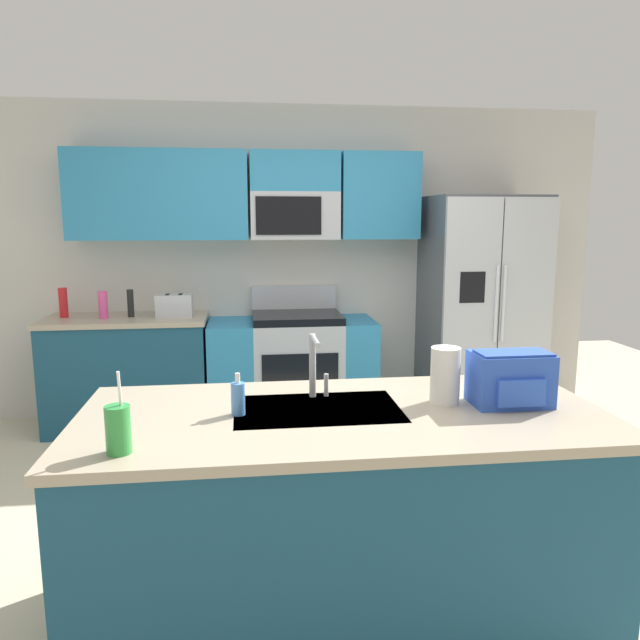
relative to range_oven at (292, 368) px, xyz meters
name	(u,v)px	position (x,y,z in m)	size (l,w,h in m)	color
ground_plane	(339,526)	(0.11, -1.80, -0.44)	(9.00, 9.00, 0.00)	beige
kitchen_wall_unit	(285,242)	(-0.03, 0.28, 1.03)	(5.20, 0.43, 2.60)	beige
back_counter	(129,372)	(-1.32, 0.00, 0.01)	(1.27, 0.63, 0.90)	navy
range_oven	(292,368)	(0.00, 0.00, 0.00)	(1.36, 0.61, 1.10)	#B7BABF
refrigerator	(480,308)	(1.58, -0.07, 0.48)	(0.90, 0.76, 1.85)	#4C4F54
island_counter	(342,514)	(0.01, -2.52, 0.01)	(2.13, 0.97, 0.90)	navy
toaster	(174,306)	(-0.93, -0.05, 0.55)	(0.28, 0.16, 0.18)	#B7BABF
pepper_mill	(131,303)	(-1.28, 0.00, 0.57)	(0.05, 0.05, 0.22)	black
bottle_pink	(103,305)	(-1.47, -0.05, 0.56)	(0.07, 0.07, 0.21)	#EA4C93
bottle_red	(63,303)	(-1.80, 0.04, 0.57)	(0.07, 0.07, 0.23)	red
sink_faucet	(315,361)	(-0.09, -2.33, 0.62)	(0.08, 0.21, 0.28)	#B7BABF
drink_cup_green	(118,429)	(-0.80, -2.85, 0.54)	(0.08, 0.08, 0.28)	green
soap_dispenser	(238,398)	(-0.41, -2.50, 0.53)	(0.06, 0.06, 0.17)	#4C8CD8
paper_towel_roll	(445,375)	(0.45, -2.46, 0.58)	(0.12, 0.12, 0.24)	white
backpack	(511,377)	(0.72, -2.52, 0.57)	(0.32, 0.22, 0.23)	blue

